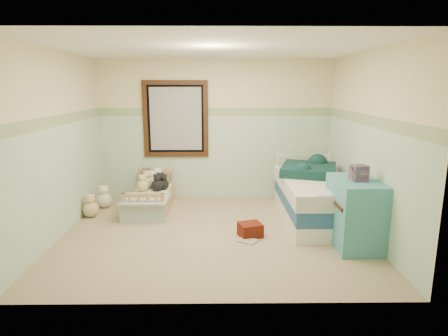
{
  "coord_description": "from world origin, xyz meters",
  "views": [
    {
      "loc": [
        0.09,
        -5.05,
        2.02
      ],
      "look_at": [
        0.15,
        0.35,
        0.86
      ],
      "focal_mm": 30.41,
      "sensor_mm": 36.0,
      "label": 1
    }
  ],
  "objects_px": {
    "plush_floor_cream": "(104,200)",
    "twin_bed_frame": "(315,213)",
    "plush_floor_tan": "(91,209)",
    "floor_book": "(247,241)",
    "red_pillow": "(250,230)",
    "dresser": "(355,213)",
    "toddler_bed_frame": "(151,204)"
  },
  "relations": [
    {
      "from": "plush_floor_cream",
      "to": "plush_floor_tan",
      "type": "xyz_separation_m",
      "value": [
        -0.07,
        -0.48,
        -0.01
      ]
    },
    {
      "from": "plush_floor_tan",
      "to": "toddler_bed_frame",
      "type": "bearing_deg",
      "value": 23.29
    },
    {
      "from": "red_pillow",
      "to": "floor_book",
      "type": "bearing_deg",
      "value": -105.25
    },
    {
      "from": "toddler_bed_frame",
      "to": "twin_bed_frame",
      "type": "relative_size",
      "value": 0.67
    },
    {
      "from": "toddler_bed_frame",
      "to": "red_pillow",
      "type": "xyz_separation_m",
      "value": [
        1.58,
        -1.2,
        0.01
      ]
    },
    {
      "from": "red_pillow",
      "to": "floor_book",
      "type": "distance_m",
      "value": 0.21
    },
    {
      "from": "dresser",
      "to": "plush_floor_tan",
      "type": "bearing_deg",
      "value": 163.39
    },
    {
      "from": "twin_bed_frame",
      "to": "red_pillow",
      "type": "distance_m",
      "value": 1.23
    },
    {
      "from": "plush_floor_tan",
      "to": "floor_book",
      "type": "relative_size",
      "value": 1.02
    },
    {
      "from": "twin_bed_frame",
      "to": "floor_book",
      "type": "height_order",
      "value": "twin_bed_frame"
    },
    {
      "from": "plush_floor_cream",
      "to": "red_pillow",
      "type": "relative_size",
      "value": 0.88
    },
    {
      "from": "plush_floor_cream",
      "to": "dresser",
      "type": "xyz_separation_m",
      "value": [
        3.7,
        -1.6,
        0.3
      ]
    },
    {
      "from": "plush_floor_tan",
      "to": "dresser",
      "type": "height_order",
      "value": "dresser"
    },
    {
      "from": "dresser",
      "to": "floor_book",
      "type": "relative_size",
      "value": 3.52
    },
    {
      "from": "plush_floor_tan",
      "to": "floor_book",
      "type": "height_order",
      "value": "plush_floor_tan"
    },
    {
      "from": "toddler_bed_frame",
      "to": "red_pillow",
      "type": "relative_size",
      "value": 4.33
    },
    {
      "from": "toddler_bed_frame",
      "to": "twin_bed_frame",
      "type": "height_order",
      "value": "twin_bed_frame"
    },
    {
      "from": "plush_floor_tan",
      "to": "floor_book",
      "type": "bearing_deg",
      "value": -22.65
    },
    {
      "from": "plush_floor_cream",
      "to": "twin_bed_frame",
      "type": "xyz_separation_m",
      "value": [
        3.43,
        -0.65,
        -0.02
      ]
    },
    {
      "from": "plush_floor_cream",
      "to": "floor_book",
      "type": "bearing_deg",
      "value": -32.33
    },
    {
      "from": "plush_floor_cream",
      "to": "floor_book",
      "type": "relative_size",
      "value": 1.06
    },
    {
      "from": "plush_floor_cream",
      "to": "plush_floor_tan",
      "type": "relative_size",
      "value": 1.05
    },
    {
      "from": "floor_book",
      "to": "red_pillow",
      "type": "bearing_deg",
      "value": 107.65
    },
    {
      "from": "plush_floor_tan",
      "to": "red_pillow",
      "type": "height_order",
      "value": "plush_floor_tan"
    },
    {
      "from": "plush_floor_cream",
      "to": "floor_book",
      "type": "height_order",
      "value": "plush_floor_cream"
    },
    {
      "from": "toddler_bed_frame",
      "to": "red_pillow",
      "type": "bearing_deg",
      "value": -37.22
    },
    {
      "from": "toddler_bed_frame",
      "to": "red_pillow",
      "type": "height_order",
      "value": "red_pillow"
    },
    {
      "from": "dresser",
      "to": "floor_book",
      "type": "bearing_deg",
      "value": 174.95
    },
    {
      "from": "floor_book",
      "to": "twin_bed_frame",
      "type": "bearing_deg",
      "value": 69.87
    },
    {
      "from": "toddler_bed_frame",
      "to": "plush_floor_cream",
      "type": "relative_size",
      "value": 4.91
    },
    {
      "from": "dresser",
      "to": "floor_book",
      "type": "distance_m",
      "value": 1.43
    },
    {
      "from": "red_pillow",
      "to": "plush_floor_cream",
      "type": "bearing_deg",
      "value": 151.5
    }
  ]
}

